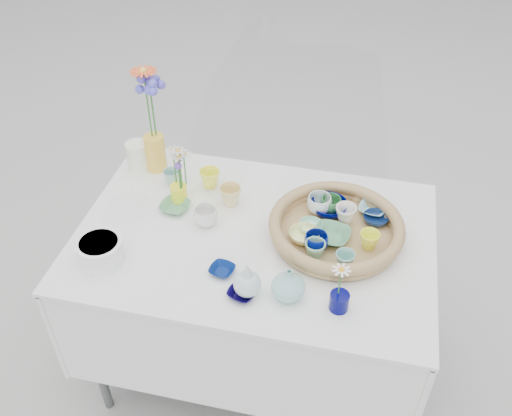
% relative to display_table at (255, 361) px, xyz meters
% --- Properties ---
extents(ground, '(80.00, 80.00, 0.00)m').
position_rel_display_table_xyz_m(ground, '(0.00, 0.00, 0.00)').
color(ground, '#A8A8A5').
extents(display_table, '(1.26, 0.86, 0.77)m').
position_rel_display_table_xyz_m(display_table, '(0.00, 0.00, 0.00)').
color(display_table, white).
rests_on(display_table, ground).
extents(wicker_tray, '(0.47, 0.47, 0.08)m').
position_rel_display_table_xyz_m(wicker_tray, '(0.28, 0.05, 0.80)').
color(wicker_tray, olive).
rests_on(wicker_tray, display_table).
extents(tray_ceramic_0, '(0.15, 0.15, 0.04)m').
position_rel_display_table_xyz_m(tray_ceramic_0, '(0.24, 0.16, 0.80)').
color(tray_ceramic_0, '#00065F').
rests_on(tray_ceramic_0, wicker_tray).
extents(tray_ceramic_1, '(0.11, 0.11, 0.03)m').
position_rel_display_table_xyz_m(tray_ceramic_1, '(0.41, 0.14, 0.80)').
color(tray_ceramic_1, '#0E224C').
rests_on(tray_ceramic_1, wicker_tray).
extents(tray_ceramic_2, '(0.09, 0.09, 0.06)m').
position_rel_display_table_xyz_m(tray_ceramic_2, '(0.40, 0.00, 0.82)').
color(tray_ceramic_2, '#F1F737').
rests_on(tray_ceramic_2, wicker_tray).
extents(tray_ceramic_3, '(0.15, 0.15, 0.03)m').
position_rel_display_table_xyz_m(tray_ceramic_3, '(0.27, 0.02, 0.80)').
color(tray_ceramic_3, '#508E62').
rests_on(tray_ceramic_3, wicker_tray).
extents(tray_ceramic_4, '(0.07, 0.07, 0.07)m').
position_rel_display_table_xyz_m(tray_ceramic_4, '(0.22, -0.09, 0.82)').
color(tray_ceramic_4, '#7CBB92').
rests_on(tray_ceramic_4, wicker_tray).
extents(tray_ceramic_5, '(0.11, 0.11, 0.03)m').
position_rel_display_table_xyz_m(tray_ceramic_5, '(0.19, 0.05, 0.80)').
color(tray_ceramic_5, '#A6EDD2').
rests_on(tray_ceramic_5, wicker_tray).
extents(tray_ceramic_6, '(0.09, 0.09, 0.07)m').
position_rel_display_table_xyz_m(tray_ceramic_6, '(0.21, 0.15, 0.82)').
color(tray_ceramic_6, white).
rests_on(tray_ceramic_6, wicker_tray).
extents(tray_ceramic_7, '(0.08, 0.08, 0.07)m').
position_rel_display_table_xyz_m(tray_ceramic_7, '(0.31, 0.11, 0.82)').
color(tray_ceramic_7, white).
rests_on(tray_ceramic_7, wicker_tray).
extents(tray_ceramic_8, '(0.12, 0.12, 0.02)m').
position_rel_display_table_xyz_m(tray_ceramic_8, '(0.40, 0.20, 0.79)').
color(tray_ceramic_8, '#92CEE3').
rests_on(tray_ceramic_8, wicker_tray).
extents(tray_ceramic_9, '(0.08, 0.08, 0.06)m').
position_rel_display_table_xyz_m(tray_ceramic_9, '(0.22, -0.05, 0.82)').
color(tray_ceramic_9, '#030E72').
rests_on(tray_ceramic_9, wicker_tray).
extents(tray_ceramic_10, '(0.14, 0.14, 0.03)m').
position_rel_display_table_xyz_m(tray_ceramic_10, '(0.18, -0.01, 0.80)').
color(tray_ceramic_10, '#FFFA92').
rests_on(tray_ceramic_10, wicker_tray).
extents(tray_ceramic_11, '(0.07, 0.07, 0.06)m').
position_rel_display_table_xyz_m(tray_ceramic_11, '(0.33, -0.11, 0.81)').
color(tray_ceramic_11, '#78B6A7').
rests_on(tray_ceramic_11, wicker_tray).
extents(tray_ceramic_12, '(0.08, 0.08, 0.06)m').
position_rel_display_table_xyz_m(tray_ceramic_12, '(0.25, 0.16, 0.81)').
color(tray_ceramic_12, '#34783F').
rests_on(tray_ceramic_12, wicker_tray).
extents(loose_ceramic_0, '(0.09, 0.09, 0.07)m').
position_rel_display_table_xyz_m(loose_ceramic_0, '(-0.23, 0.23, 0.80)').
color(loose_ceramic_0, '#FAFB42').
rests_on(loose_ceramic_0, display_table).
extents(loose_ceramic_1, '(0.10, 0.10, 0.08)m').
position_rel_display_table_xyz_m(loose_ceramic_1, '(-0.13, 0.15, 0.80)').
color(loose_ceramic_1, '#E6CC7B').
rests_on(loose_ceramic_1, display_table).
extents(loose_ceramic_2, '(0.13, 0.13, 0.03)m').
position_rel_display_table_xyz_m(loose_ceramic_2, '(-0.32, 0.07, 0.78)').
color(loose_ceramic_2, '#5C9D6C').
rests_on(loose_ceramic_2, display_table).
extents(loose_ceramic_3, '(0.09, 0.09, 0.07)m').
position_rel_display_table_xyz_m(loose_ceramic_3, '(-0.18, 0.02, 0.80)').
color(loose_ceramic_3, silver).
rests_on(loose_ceramic_3, display_table).
extents(loose_ceramic_4, '(0.10, 0.10, 0.02)m').
position_rel_display_table_xyz_m(loose_ceramic_4, '(-0.06, -0.20, 0.78)').
color(loose_ceramic_4, '#051A57').
rests_on(loose_ceramic_4, display_table).
extents(loose_ceramic_5, '(0.08, 0.08, 0.06)m').
position_rel_display_table_xyz_m(loose_ceramic_5, '(-0.38, 0.22, 0.79)').
color(loose_ceramic_5, '#88BAAF').
rests_on(loose_ceramic_5, display_table).
extents(loose_ceramic_6, '(0.11, 0.11, 0.02)m').
position_rel_display_table_xyz_m(loose_ceramic_6, '(0.03, -0.29, 0.78)').
color(loose_ceramic_6, '#0A0436').
rests_on(loose_ceramic_6, display_table).
extents(fluted_bowl, '(0.16, 0.16, 0.08)m').
position_rel_display_table_xyz_m(fluted_bowl, '(-0.48, -0.24, 0.81)').
color(fluted_bowl, white).
rests_on(fluted_bowl, display_table).
extents(bud_vase_paleblue, '(0.10, 0.10, 0.14)m').
position_rel_display_table_xyz_m(bud_vase_paleblue, '(0.04, -0.28, 0.83)').
color(bud_vase_paleblue, silver).
rests_on(bud_vase_paleblue, display_table).
extents(bud_vase_seafoam, '(0.13, 0.13, 0.11)m').
position_rel_display_table_xyz_m(bud_vase_seafoam, '(0.17, -0.26, 0.82)').
color(bud_vase_seafoam, '#87C4BC').
rests_on(bud_vase_seafoam, display_table).
extents(bud_vase_cobalt, '(0.08, 0.08, 0.06)m').
position_rel_display_table_xyz_m(bud_vase_cobalt, '(0.33, -0.27, 0.80)').
color(bud_vase_cobalt, '#01024A').
rests_on(bud_vase_cobalt, display_table).
extents(single_daisy, '(0.07, 0.07, 0.12)m').
position_rel_display_table_xyz_m(single_daisy, '(0.32, -0.27, 0.88)').
color(single_daisy, white).
rests_on(single_daisy, bud_vase_cobalt).
extents(tall_vase_yellow, '(0.10, 0.10, 0.15)m').
position_rel_display_table_xyz_m(tall_vase_yellow, '(-0.48, 0.30, 0.84)').
color(tall_vase_yellow, yellow).
rests_on(tall_vase_yellow, display_table).
extents(gerbera, '(0.14, 0.14, 0.30)m').
position_rel_display_table_xyz_m(gerbera, '(-0.48, 0.30, 1.06)').
color(gerbera, '#FF5B2A').
rests_on(gerbera, tall_vase_yellow).
extents(hydrangea, '(0.10, 0.10, 0.31)m').
position_rel_display_table_xyz_m(hydrangea, '(-0.47, 0.31, 1.03)').
color(hydrangea, '#524AC1').
rests_on(hydrangea, tall_vase_yellow).
extents(white_pitcher, '(0.14, 0.11, 0.12)m').
position_rel_display_table_xyz_m(white_pitcher, '(-0.55, 0.28, 0.82)').
color(white_pitcher, white).
rests_on(white_pitcher, display_table).
extents(daisy_cup, '(0.08, 0.08, 0.07)m').
position_rel_display_table_xyz_m(daisy_cup, '(-0.32, 0.12, 0.80)').
color(daisy_cup, '#FFF927').
rests_on(daisy_cup, display_table).
extents(daisy_posy, '(0.09, 0.09, 0.17)m').
position_rel_display_table_xyz_m(daisy_posy, '(-0.32, 0.12, 0.92)').
color(daisy_posy, silver).
rests_on(daisy_posy, daisy_cup).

